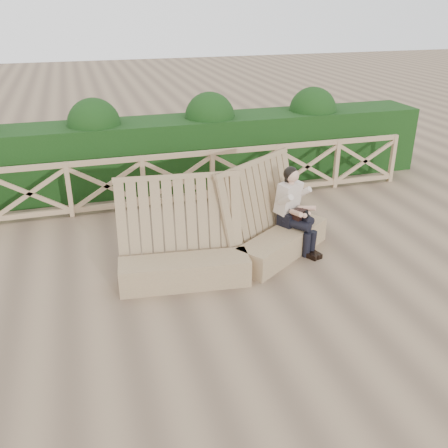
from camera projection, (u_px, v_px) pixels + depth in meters
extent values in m
plane|color=brown|center=(228.00, 291.00, 7.31)|extent=(60.00, 60.00, 0.00)
cube|color=#85654C|center=(185.00, 271.00, 7.42)|extent=(1.97, 0.70, 0.41)
cube|color=#85654C|center=(181.00, 229.00, 7.42)|extent=(1.96, 0.64, 1.53)
cube|color=#85654C|center=(283.00, 244.00, 8.25)|extent=(1.87, 1.49, 0.41)
cube|color=#85654C|center=(270.00, 208.00, 8.17)|extent=(1.84, 1.44, 1.53)
cube|color=black|center=(290.00, 218.00, 8.43)|extent=(0.46, 0.42, 0.23)
cube|color=beige|center=(289.00, 197.00, 8.31)|extent=(0.51, 0.46, 0.55)
sphere|color=tan|center=(292.00, 175.00, 8.11)|extent=(0.30, 0.30, 0.22)
sphere|color=black|center=(291.00, 174.00, 8.13)|extent=(0.33, 0.33, 0.24)
cylinder|color=black|center=(297.00, 224.00, 8.23)|extent=(0.37, 0.50, 0.16)
cylinder|color=black|center=(302.00, 217.00, 8.33)|extent=(0.37, 0.50, 0.17)
cylinder|color=black|center=(307.00, 245.00, 8.21)|extent=(0.17, 0.17, 0.41)
cylinder|color=black|center=(312.00, 243.00, 8.27)|extent=(0.17, 0.17, 0.41)
cube|color=black|center=(310.00, 256.00, 8.22)|extent=(0.20, 0.26, 0.08)
cube|color=black|center=(315.00, 254.00, 8.27)|extent=(0.20, 0.26, 0.08)
cube|color=black|center=(300.00, 215.00, 8.28)|extent=(0.33, 0.28, 0.19)
cube|color=black|center=(308.00, 214.00, 8.13)|extent=(0.11, 0.12, 0.13)
cube|color=#9B7F5A|center=(177.00, 155.00, 9.93)|extent=(10.10, 0.07, 0.10)
cube|color=#9B7F5A|center=(179.00, 199.00, 10.31)|extent=(10.10, 0.07, 0.10)
cube|color=black|center=(167.00, 153.00, 11.10)|extent=(12.00, 1.20, 1.50)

